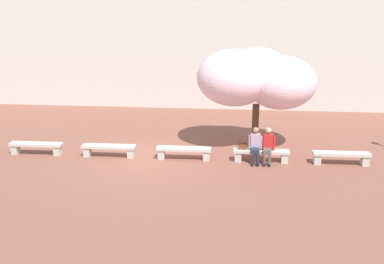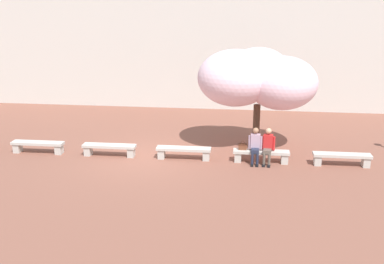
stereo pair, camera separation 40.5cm
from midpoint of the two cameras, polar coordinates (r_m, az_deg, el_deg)
name	(u,v)px [view 1 (the left image)]	position (r m, az deg, el deg)	size (l,w,h in m)	color
ground_plane	(146,158)	(16.93, -6.51, -3.28)	(100.00, 100.00, 0.00)	brown
building_facade	(179,38)	(26.05, -2.06, 11.86)	(32.39, 4.00, 7.25)	beige
stone_bench_near_west	(36,147)	(18.19, -19.77, -1.75)	(2.02, 0.44, 0.45)	#BCB7AD
stone_bench_center	(109,149)	(17.18, -11.17, -2.11)	(2.02, 0.44, 0.45)	#BCB7AD
stone_bench_near_east	(184,151)	(16.60, -1.74, -2.46)	(2.02, 0.44, 0.45)	#BCB7AD
stone_bench_east_end	(261,154)	(16.49, 8.09, -2.75)	(2.02, 0.44, 0.45)	#BCB7AD
stone_bench_far_east	(341,156)	(16.87, 17.77, -2.95)	(2.02, 0.44, 0.45)	#BCB7AD
person_seated_left	(255,144)	(16.31, 7.35, -1.49)	(0.51, 0.68, 1.29)	black
person_seated_right	(268,144)	(16.33, 8.92, -1.54)	(0.51, 0.71, 1.29)	black
handbag	(243,146)	(16.41, 5.76, -1.76)	(0.30, 0.15, 0.34)	brown
cherry_tree_main	(256,78)	(17.33, 7.41, 6.84)	(4.54, 2.93, 3.97)	#513828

